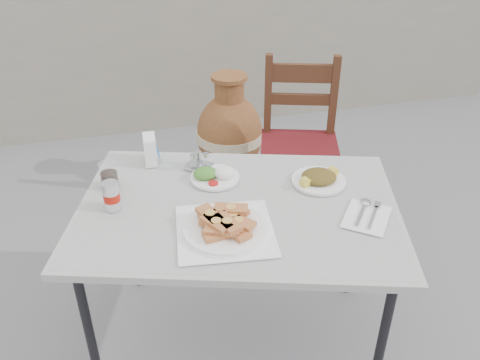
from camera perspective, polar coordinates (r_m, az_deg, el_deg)
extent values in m
plane|color=slate|center=(2.42, -0.55, -18.84)|extent=(80.00, 80.00, 0.00)
cylinder|color=black|center=(2.08, -16.40, -16.82)|extent=(0.04, 0.04, 0.71)
cylinder|color=black|center=(2.04, 15.44, -17.99)|extent=(0.04, 0.04, 0.71)
cylinder|color=black|center=(2.56, -12.03, -5.48)|extent=(0.04, 0.04, 0.71)
cylinder|color=black|center=(2.52, 12.63, -6.17)|extent=(0.04, 0.04, 0.71)
cube|color=silver|center=(1.98, -0.21, -3.30)|extent=(1.43, 1.17, 0.03)
cube|color=white|center=(1.97, -0.21, -2.88)|extent=(1.38, 1.12, 0.00)
cube|color=white|center=(1.84, -1.67, -5.68)|extent=(0.39, 0.39, 0.00)
cylinder|color=white|center=(1.83, -1.68, -5.45)|extent=(0.31, 0.31, 0.02)
cylinder|color=white|center=(1.83, -1.68, -5.57)|extent=(0.32, 0.32, 0.01)
cylinder|color=white|center=(2.13, -2.83, 0.29)|extent=(0.21, 0.21, 0.01)
ellipsoid|color=white|center=(2.12, -1.80, 0.81)|extent=(0.08, 0.08, 0.05)
ellipsoid|color=#2E7321|center=(2.12, -3.89, 0.76)|extent=(0.10, 0.09, 0.04)
cylinder|color=red|center=(2.08, -3.02, -0.35)|extent=(0.04, 0.04, 0.01)
cylinder|color=white|center=(2.13, 8.82, -0.08)|extent=(0.22, 0.22, 0.01)
ellipsoid|color=#1D691A|center=(2.12, 8.86, 0.39)|extent=(0.15, 0.13, 0.04)
cylinder|color=yellow|center=(2.07, 7.36, -0.27)|extent=(0.05, 0.04, 0.04)
cylinder|color=yellow|center=(2.16, 10.41, 0.93)|extent=(0.05, 0.04, 0.04)
cylinder|color=silver|center=(1.98, -14.23, -1.72)|extent=(0.06, 0.06, 0.11)
cylinder|color=red|center=(1.98, -14.21, -1.84)|extent=(0.06, 0.06, 0.03)
cylinder|color=silver|center=(1.95, -14.44, -0.39)|extent=(0.06, 0.06, 0.00)
cylinder|color=white|center=(2.12, -14.50, 0.55)|extent=(0.08, 0.08, 0.11)
cylinder|color=black|center=(2.13, -14.42, 0.05)|extent=(0.07, 0.07, 0.06)
cube|color=white|center=(2.26, -10.06, 3.39)|extent=(0.06, 0.11, 0.13)
cube|color=blue|center=(2.26, -9.24, 3.24)|extent=(0.02, 0.05, 0.07)
cube|color=silver|center=(2.22, -4.60, 1.55)|extent=(0.14, 0.14, 0.01)
cylinder|color=white|center=(2.17, -5.24, 2.07)|extent=(0.03, 0.03, 0.07)
cylinder|color=white|center=(2.18, -3.83, 2.26)|extent=(0.03, 0.03, 0.07)
cylinder|color=silver|center=(2.22, -4.74, 2.58)|extent=(0.03, 0.03, 0.05)
cube|color=white|center=(1.96, 14.03, -4.07)|extent=(0.25, 0.25, 0.00)
cube|color=silver|center=(1.96, 13.42, -3.79)|extent=(0.11, 0.13, 0.00)
ellipsoid|color=silver|center=(2.03, 13.95, -2.38)|extent=(0.04, 0.05, 0.01)
cube|color=silver|center=(1.95, 14.68, -4.07)|extent=(0.10, 0.13, 0.00)
cube|color=silver|center=(2.03, 15.16, -2.71)|extent=(0.05, 0.05, 0.00)
cube|color=#3D1C10|center=(2.88, 2.79, -2.94)|extent=(0.05, 0.05, 0.47)
cube|color=#3D1C10|center=(2.90, 10.23, -3.14)|extent=(0.05, 0.05, 0.47)
cube|color=#3D1C10|center=(3.19, 2.90, 0.90)|extent=(0.05, 0.05, 0.47)
cube|color=#3D1C10|center=(3.22, 9.60, 0.69)|extent=(0.05, 0.05, 0.47)
cube|color=maroon|center=(2.91, 6.69, 3.30)|extent=(0.55, 0.55, 0.05)
cube|color=#3D1C10|center=(2.97, 3.16, 9.13)|extent=(0.05, 0.05, 0.52)
cube|color=#3D1C10|center=(2.99, 10.45, 8.84)|extent=(0.05, 0.05, 0.52)
cube|color=#3D1C10|center=(2.92, 7.01, 11.83)|extent=(0.41, 0.16, 0.10)
cube|color=#3D1C10|center=(2.98, 6.82, 9.00)|extent=(0.41, 0.16, 0.06)
cylinder|color=brown|center=(3.52, -1.10, 0.43)|extent=(0.33, 0.33, 0.08)
ellipsoid|color=brown|center=(3.36, -1.15, 5.13)|extent=(0.44, 0.44, 0.55)
cylinder|color=beige|center=(3.36, -1.15, 5.13)|extent=(0.44, 0.44, 0.06)
cylinder|color=brown|center=(3.24, -1.21, 9.91)|extent=(0.19, 0.19, 0.17)
cylinder|color=brown|center=(3.20, -1.23, 11.46)|extent=(0.23, 0.23, 0.03)
cube|color=gray|center=(4.21, -9.09, 13.81)|extent=(6.00, 0.25, 1.20)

